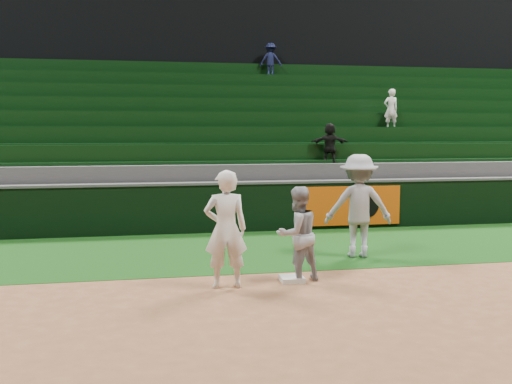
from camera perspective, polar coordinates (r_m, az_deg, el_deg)
ground at (r=9.34m, az=2.57°, el=-9.46°), size 70.00×70.00×0.00m
foul_grass at (r=12.20m, az=-0.62°, el=-5.71°), size 36.00×4.20×0.01m
upper_deck at (r=26.52m, az=-6.15°, el=13.69°), size 40.00×12.00×12.00m
first_base at (r=9.67m, az=3.61°, el=-8.67°), size 0.40×0.40×0.09m
first_baseman at (r=9.11m, az=-3.05°, el=-3.74°), size 0.70×0.46×1.90m
baserunner at (r=9.53m, az=4.16°, el=-4.23°), size 0.94×0.84×1.60m
base_coach at (r=11.48m, az=10.21°, el=-1.37°), size 1.44×0.99×2.04m
field_wall at (r=14.24m, az=-2.04°, el=-1.43°), size 36.00×0.45×1.25m
stadium_seating at (r=17.87m, az=-3.91°, el=3.54°), size 36.00×5.95×5.53m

